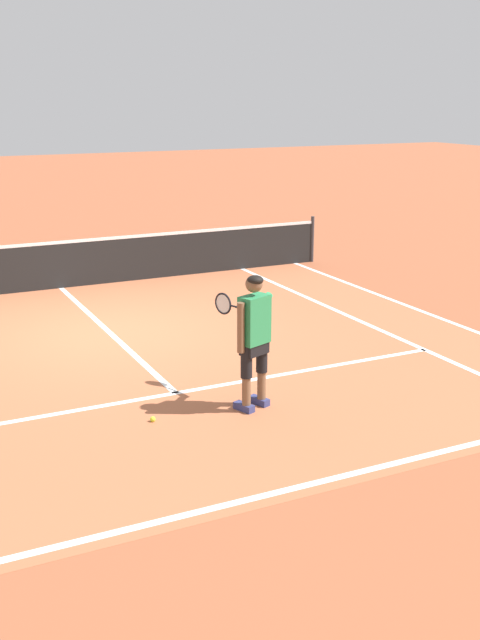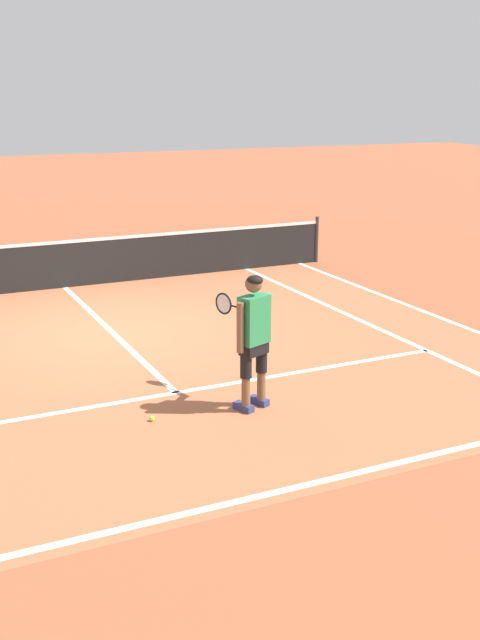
# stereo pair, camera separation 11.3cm
# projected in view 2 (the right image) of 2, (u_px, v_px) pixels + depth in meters

# --- Properties ---
(ground_plane) EXTENTS (80.00, 80.00, 0.00)m
(ground_plane) POSITION_uv_depth(u_px,v_px,m) (111.00, 332.00, 12.80)
(ground_plane) COLOR #9E5133
(court_inner_surface) EXTENTS (10.98, 9.71, 0.00)m
(court_inner_surface) POSITION_uv_depth(u_px,v_px,m) (135.00, 354.00, 11.68)
(court_inner_surface) COLOR #B2603D
(court_inner_surface) RESTS_ON ground
(line_baseline) EXTENTS (10.98, 0.10, 0.01)m
(line_baseline) POSITION_uv_depth(u_px,v_px,m) (280.00, 491.00, 7.64)
(line_baseline) COLOR white
(line_baseline) RESTS_ON ground
(line_service) EXTENTS (8.23, 0.10, 0.01)m
(line_service) POSITION_uv_depth(u_px,v_px,m) (176.00, 393.00, 10.16)
(line_service) COLOR white
(line_service) RESTS_ON ground
(line_centre_service) EXTENTS (0.10, 6.40, 0.01)m
(line_centre_service) POSITION_uv_depth(u_px,v_px,m) (109.00, 329.00, 12.94)
(line_centre_service) COLOR white
(line_centre_service) RESTS_ON ground
(line_singles_right) EXTENTS (0.10, 9.31, 0.01)m
(line_singles_right) POSITION_uv_depth(u_px,v_px,m) (363.00, 321.00, 13.36)
(line_singles_right) COLOR white
(line_singles_right) RESTS_ON ground
(line_doubles_right) EXTENTS (0.10, 9.31, 0.01)m
(line_doubles_right) POSITION_uv_depth(u_px,v_px,m) (426.00, 312.00, 13.93)
(line_doubles_right) COLOR white
(line_doubles_right) RESTS_ON ground
(tennis_net) EXTENTS (11.96, 0.08, 1.07)m
(tennis_net) POSITION_uv_depth(u_px,v_px,m) (63.00, 264.00, 15.58)
(tennis_net) COLOR #333338
(tennis_net) RESTS_ON ground
(tennis_player) EXTENTS (0.57, 1.23, 1.71)m
(tennis_player) POSITION_uv_depth(u_px,v_px,m) (253.00, 332.00, 9.42)
(tennis_player) COLOR navy
(tennis_player) RESTS_ON ground
(tennis_ball_near_feet) EXTENTS (0.07, 0.07, 0.07)m
(tennis_ball_near_feet) POSITION_uv_depth(u_px,v_px,m) (152.00, 419.00, 9.28)
(tennis_ball_near_feet) COLOR #CCE02D
(tennis_ball_near_feet) RESTS_ON ground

